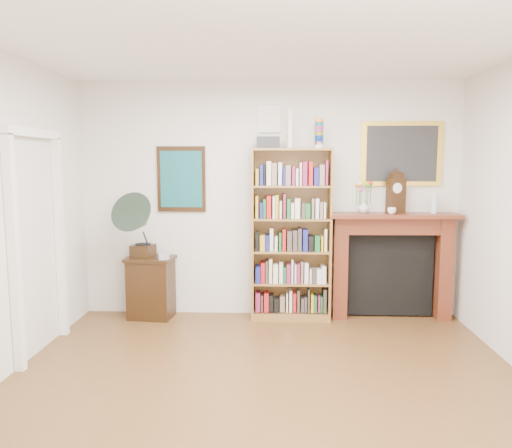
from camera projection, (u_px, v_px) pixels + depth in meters
The scene contains 15 objects.
room at pixel (264, 228), 3.50m from camera, with size 4.51×5.01×2.81m.
door_casing at pixel (38, 224), 4.79m from camera, with size 0.08×1.02×2.17m.
teal_poster at pixel (181, 179), 5.97m from camera, with size 0.58×0.04×0.78m.
small_picture at pixel (269, 119), 5.84m from camera, with size 0.26×0.04×0.30m.
gilt_painting at pixel (401, 154), 5.83m from camera, with size 0.95×0.04×0.75m.
bookshelf at pixel (291, 225), 5.82m from camera, with size 0.92×0.33×2.32m.
side_cabinet at pixel (151, 287), 5.95m from camera, with size 0.54×0.39×0.74m, color black.
fireplace at pixel (391, 256), 5.90m from camera, with size 1.50×0.38×1.26m.
gramophone at pixel (139, 221), 5.73m from camera, with size 0.58×0.67×0.78m.
cd_stack at pixel (163, 256), 5.77m from camera, with size 0.12×0.12×0.08m, color silver.
mantel_clock at pixel (396, 194), 5.78m from camera, with size 0.23×0.18×0.47m.
flower_vase at pixel (363, 207), 5.81m from camera, with size 0.13×0.13×0.14m, color silver.
teacup at pixel (392, 211), 5.68m from camera, with size 0.10×0.10×0.08m, color silver.
bottle_left at pixel (434, 203), 5.76m from camera, with size 0.07×0.07×0.24m, color silver.
bottle_right at pixel (435, 205), 5.78m from camera, with size 0.06×0.06×0.20m, color silver.
Camera 1 is at (0.07, -3.47, 1.87)m, focal length 35.00 mm.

